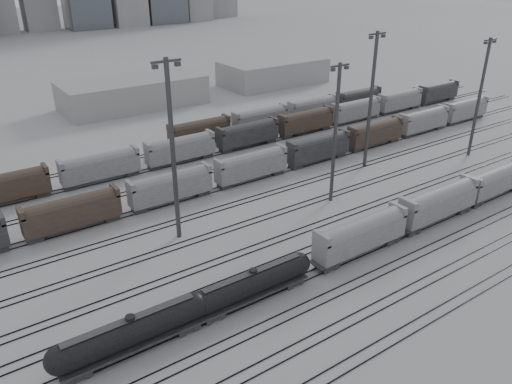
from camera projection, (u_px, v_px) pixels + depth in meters
ground at (334, 270)px, 68.93m from camera, size 900.00×900.00×0.00m
tracks at (261, 220)px, 81.89m from camera, size 220.00×71.50×0.16m
tank_car_a at (132, 332)px, 53.74m from camera, size 18.34×3.06×4.53m
tank_car_b at (253, 283)px, 61.98m from camera, size 17.56×2.93×4.34m
hopper_car_a at (361, 233)px, 71.19m from camera, size 15.86×3.15×5.67m
hopper_car_b at (439, 202)px, 80.21m from camera, size 16.27×3.23×5.82m
hopper_car_c at (496, 180)px, 88.77m from camera, size 14.95×2.97×5.35m
light_mast_b at (173, 149)px, 71.13m from camera, size 4.37×0.70×27.31m
light_mast_c at (335, 131)px, 83.33m from camera, size 3.87×0.62×24.22m
light_mast_d at (371, 98)px, 97.37m from camera, size 4.31×0.69×26.94m
light_mast_e at (480, 95)px, 103.46m from camera, size 3.99×0.64×24.95m
bg_string_near at (251, 167)px, 95.63m from camera, size 151.00×3.00×5.60m
bg_string_mid at (248, 135)px, 112.68m from camera, size 151.00×3.00×5.60m
bg_string_far at (287, 114)px, 127.65m from camera, size 66.00×3.00×5.60m
warehouse_mid at (133, 93)px, 142.95m from camera, size 40.00×18.00×8.00m
warehouse_right at (273, 72)px, 168.75m from camera, size 35.00×18.00×8.00m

